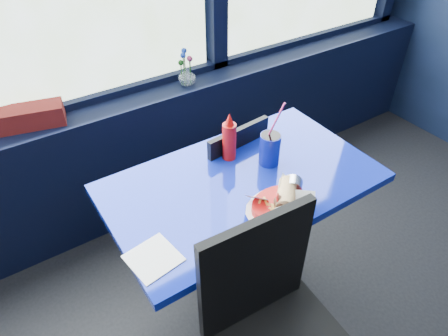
# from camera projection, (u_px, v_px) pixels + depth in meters

# --- Properties ---
(window_sill) EXTENTS (5.00, 0.26, 0.80)m
(window_sill) POSITION_uv_depth(u_px,v_px,m) (118.00, 163.00, 2.42)
(window_sill) COLOR black
(window_sill) RESTS_ON ground
(near_table) EXTENTS (1.20, 0.70, 0.75)m
(near_table) POSITION_uv_depth(u_px,v_px,m) (242.00, 209.00, 1.88)
(near_table) COLOR black
(near_table) RESTS_ON ground
(chair_near_front) EXTENTS (0.48, 0.49, 1.01)m
(chair_near_front) POSITION_uv_depth(u_px,v_px,m) (276.00, 325.00, 1.41)
(chair_near_front) COLOR black
(chair_near_front) RESTS_ON ground
(chair_near_back) EXTENTS (0.42, 0.42, 0.85)m
(chair_near_back) POSITION_uv_depth(u_px,v_px,m) (228.00, 174.00, 2.20)
(chair_near_back) COLOR black
(chair_near_back) RESTS_ON ground
(planter_box) EXTENTS (0.53, 0.25, 0.10)m
(planter_box) POSITION_uv_depth(u_px,v_px,m) (9.00, 120.00, 1.96)
(planter_box) COLOR maroon
(planter_box) RESTS_ON window_sill
(flower_vase) EXTENTS (0.13, 0.13, 0.22)m
(flower_vase) POSITION_uv_depth(u_px,v_px,m) (187.00, 74.00, 2.32)
(flower_vase) COLOR silver
(flower_vase) RESTS_ON window_sill
(food_basket) EXTENTS (0.31, 0.31, 0.09)m
(food_basket) POSITION_uv_depth(u_px,v_px,m) (280.00, 203.00, 1.60)
(food_basket) COLOR #AB0E0B
(food_basket) RESTS_ON near_table
(ketchup_bottle) EXTENTS (0.06, 0.06, 0.24)m
(ketchup_bottle) POSITION_uv_depth(u_px,v_px,m) (229.00, 139.00, 1.83)
(ketchup_bottle) COLOR #AB0E0B
(ketchup_bottle) RESTS_ON near_table
(soda_cup) EXTENTS (0.10, 0.10, 0.32)m
(soda_cup) POSITION_uv_depth(u_px,v_px,m) (270.00, 148.00, 1.81)
(soda_cup) COLOR navy
(soda_cup) RESTS_ON near_table
(napkin) EXTENTS (0.19, 0.19, 0.00)m
(napkin) POSITION_uv_depth(u_px,v_px,m) (153.00, 258.00, 1.43)
(napkin) COLOR white
(napkin) RESTS_ON near_table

